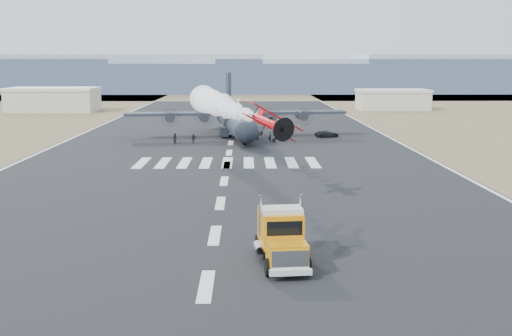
{
  "coord_description": "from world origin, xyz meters",
  "views": [
    {
      "loc": [
        2.5,
        -38.78,
        14.04
      ],
      "look_at": [
        3.53,
        21.39,
        4.0
      ],
      "focal_mm": 45.0,
      "sensor_mm": 36.0,
      "label": 1
    }
  ],
  "objects_px": {
    "hangar_right": "(393,99)",
    "crew_a": "(284,137)",
    "crew_c": "(286,135)",
    "hangar_left": "(53,99)",
    "semi_truck": "(281,235)",
    "transport_aircraft": "(235,120)",
    "crew_d": "(193,138)",
    "crew_h": "(232,135)",
    "crew_e": "(257,135)",
    "crew_b": "(175,139)",
    "aerobatic_biplane": "(270,123)",
    "crew_g": "(270,137)",
    "support_vehicle": "(327,134)",
    "crew_f": "(279,133)"
  },
  "relations": [
    {
      "from": "crew_d",
      "to": "crew_g",
      "type": "distance_m",
      "value": 13.44
    },
    {
      "from": "aerobatic_biplane",
      "to": "crew_a",
      "type": "xyz_separation_m",
      "value": [
        4.4,
        49.4,
        -7.15
      ]
    },
    {
      "from": "crew_h",
      "to": "crew_f",
      "type": "bearing_deg",
      "value": 157.31
    },
    {
      "from": "hangar_right",
      "to": "transport_aircraft",
      "type": "relative_size",
      "value": 0.5
    },
    {
      "from": "crew_d",
      "to": "crew_h",
      "type": "xyz_separation_m",
      "value": [
        6.7,
        4.18,
        0.08
      ]
    },
    {
      "from": "crew_e",
      "to": "crew_g",
      "type": "xyz_separation_m",
      "value": [
        2.13,
        -3.87,
        0.04
      ]
    },
    {
      "from": "crew_b",
      "to": "crew_c",
      "type": "relative_size",
      "value": 1.11
    },
    {
      "from": "crew_b",
      "to": "crew_d",
      "type": "height_order",
      "value": "crew_b"
    },
    {
      "from": "hangar_left",
      "to": "crew_g",
      "type": "height_order",
      "value": "hangar_left"
    },
    {
      "from": "hangar_right",
      "to": "semi_truck",
      "type": "height_order",
      "value": "hangar_right"
    },
    {
      "from": "aerobatic_biplane",
      "to": "crew_h",
      "type": "distance_m",
      "value": 52.16
    },
    {
      "from": "crew_b",
      "to": "crew_g",
      "type": "xyz_separation_m",
      "value": [
        16.46,
        2.19,
        -0.02
      ]
    },
    {
      "from": "semi_truck",
      "to": "crew_b",
      "type": "relative_size",
      "value": 4.94
    },
    {
      "from": "aerobatic_biplane",
      "to": "crew_e",
      "type": "relative_size",
      "value": 3.6
    },
    {
      "from": "aerobatic_biplane",
      "to": "transport_aircraft",
      "type": "xyz_separation_m",
      "value": [
        -4.32,
        57.11,
        -4.94
      ]
    },
    {
      "from": "crew_b",
      "to": "crew_f",
      "type": "height_order",
      "value": "crew_f"
    },
    {
      "from": "crew_b",
      "to": "crew_g",
      "type": "height_order",
      "value": "crew_b"
    },
    {
      "from": "hangar_left",
      "to": "crew_h",
      "type": "distance_m",
      "value": 86.61
    },
    {
      "from": "hangar_left",
      "to": "transport_aircraft",
      "type": "xyz_separation_m",
      "value": [
        52.66,
        -63.41,
        -0.36
      ]
    },
    {
      "from": "crew_a",
      "to": "hangar_right",
      "type": "bearing_deg",
      "value": -40.89
    },
    {
      "from": "hangar_left",
      "to": "crew_a",
      "type": "bearing_deg",
      "value": -49.21
    },
    {
      "from": "hangar_left",
      "to": "hangar_right",
      "type": "distance_m",
      "value": 98.13
    },
    {
      "from": "hangar_right",
      "to": "semi_truck",
      "type": "relative_size",
      "value": 2.27
    },
    {
      "from": "support_vehicle",
      "to": "crew_b",
      "type": "relative_size",
      "value": 2.44
    },
    {
      "from": "hangar_left",
      "to": "crew_e",
      "type": "bearing_deg",
      "value": -50.15
    },
    {
      "from": "transport_aircraft",
      "to": "crew_a",
      "type": "relative_size",
      "value": 24.36
    },
    {
      "from": "crew_d",
      "to": "aerobatic_biplane",
      "type": "bearing_deg",
      "value": -53.8
    },
    {
      "from": "hangar_right",
      "to": "crew_a",
      "type": "distance_m",
      "value": 84.5
    },
    {
      "from": "support_vehicle",
      "to": "crew_b",
      "type": "xyz_separation_m",
      "value": [
        -27.39,
        -9.35,
        0.3
      ]
    },
    {
      "from": "support_vehicle",
      "to": "crew_d",
      "type": "bearing_deg",
      "value": 94.6
    },
    {
      "from": "crew_b",
      "to": "crew_c",
      "type": "distance_m",
      "value": 20.37
    },
    {
      "from": "crew_c",
      "to": "crew_f",
      "type": "xyz_separation_m",
      "value": [
        -1.24,
        1.57,
        0.12
      ]
    },
    {
      "from": "crew_c",
      "to": "crew_g",
      "type": "bearing_deg",
      "value": -36.94
    },
    {
      "from": "crew_h",
      "to": "crew_e",
      "type": "bearing_deg",
      "value": 155.85
    },
    {
      "from": "support_vehicle",
      "to": "crew_g",
      "type": "bearing_deg",
      "value": 108.46
    },
    {
      "from": "aerobatic_biplane",
      "to": "crew_b",
      "type": "xyz_separation_m",
      "value": [
        -14.56,
        46.47,
        -7.08
      ]
    },
    {
      "from": "hangar_left",
      "to": "hangar_right",
      "type": "height_order",
      "value": "hangar_left"
    },
    {
      "from": "crew_c",
      "to": "hangar_left",
      "type": "bearing_deg",
      "value": -132.97
    },
    {
      "from": "hangar_right",
      "to": "crew_e",
      "type": "distance_m",
      "value": 83.86
    },
    {
      "from": "crew_a",
      "to": "crew_e",
      "type": "xyz_separation_m",
      "value": [
        -4.62,
        3.13,
        0.01
      ]
    },
    {
      "from": "crew_a",
      "to": "crew_b",
      "type": "relative_size",
      "value": 0.92
    },
    {
      "from": "crew_b",
      "to": "crew_d",
      "type": "bearing_deg",
      "value": -124.65
    },
    {
      "from": "semi_truck",
      "to": "transport_aircraft",
      "type": "xyz_separation_m",
      "value": [
        -4.38,
        76.82,
        1.08
      ]
    },
    {
      "from": "hangar_left",
      "to": "crew_h",
      "type": "bearing_deg",
      "value": -52.91
    },
    {
      "from": "hangar_left",
      "to": "semi_truck",
      "type": "bearing_deg",
      "value": -67.87
    },
    {
      "from": "semi_truck",
      "to": "crew_g",
      "type": "bearing_deg",
      "value": 83.08
    },
    {
      "from": "transport_aircraft",
      "to": "crew_d",
      "type": "relative_size",
      "value": 24.2
    },
    {
      "from": "crew_h",
      "to": "crew_c",
      "type": "bearing_deg",
      "value": 146.5
    },
    {
      "from": "transport_aircraft",
      "to": "crew_c",
      "type": "bearing_deg",
      "value": -35.85
    },
    {
      "from": "crew_d",
      "to": "crew_g",
      "type": "bearing_deg",
      "value": 28.47
    }
  ]
}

